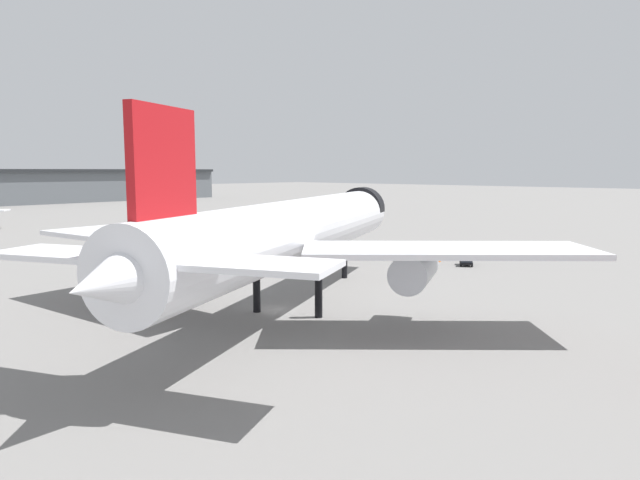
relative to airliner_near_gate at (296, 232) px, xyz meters
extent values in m
plane|color=slate|center=(-1.91, 1.41, -8.01)|extent=(900.00, 900.00, 0.00)
cylinder|color=white|center=(0.31, 0.14, 0.14)|extent=(52.69, 28.45, 6.27)
cone|color=white|center=(25.35, 11.51, 0.14)|extent=(8.81, 8.44, 6.14)
cone|color=white|center=(-24.74, -11.23, 0.14)|extent=(9.88, 8.79, 5.95)
cylinder|color=black|center=(24.21, 10.99, 0.61)|extent=(5.18, 6.93, 6.33)
cube|color=white|center=(-9.99, 12.50, -0.65)|extent=(11.52, 25.59, 0.50)
cylinder|color=#B7BAC1|center=(-7.56, 10.34, -2.71)|extent=(8.44, 6.32, 3.45)
cube|color=white|center=(2.84, -15.75, -0.65)|extent=(23.20, 24.21, 0.50)
cylinder|color=#B7BAC1|center=(2.81, -12.50, -2.71)|extent=(8.44, 6.32, 3.45)
cube|color=red|center=(-20.73, -9.41, 5.15)|extent=(6.27, 3.30, 10.02)
cube|color=white|center=(-24.43, -3.93, 0.76)|extent=(8.60, 11.06, 0.38)
cube|color=white|center=(-19.04, -15.80, 0.76)|extent=(8.60, 11.06, 0.38)
cylinder|color=black|center=(16.34, 7.42, -5.50)|extent=(0.75, 0.75, 5.01)
cylinder|color=black|center=(-3.56, 2.00, -5.50)|extent=(0.75, 0.75, 5.01)
cylinder|color=black|center=(-0.84, -3.99, -5.50)|extent=(0.75, 0.75, 5.01)
cube|color=slate|center=(47.52, 219.02, -1.24)|extent=(186.99, 33.42, 13.53)
cube|color=#232628|center=(47.52, 219.02, 6.13)|extent=(187.06, 36.31, 1.20)
cube|color=black|center=(36.34, 0.50, -7.51)|extent=(3.57, 3.00, 0.30)
cube|color=#232833|center=(37.16, 0.99, -6.76)|extent=(1.91, 2.03, 1.20)
cube|color=#1E2D38|center=(37.66, 1.28, -6.52)|extent=(0.75, 1.20, 0.60)
cube|color=#232833|center=(35.84, 0.21, -6.91)|extent=(2.47, 2.35, 0.90)
cylinder|color=black|center=(36.90, 1.76, -7.66)|extent=(0.75, 0.60, 0.70)
cylinder|color=black|center=(37.71, 0.38, -7.66)|extent=(0.75, 0.60, 0.70)
cylinder|color=black|center=(34.96, 0.62, -7.66)|extent=(0.75, 0.60, 0.70)
cylinder|color=black|center=(35.77, -0.76, -7.66)|extent=(0.75, 0.60, 0.70)
cone|color=#F2600C|center=(36.58, 5.33, -7.66)|extent=(0.55, 0.55, 0.69)
camera|label=1|loc=(-40.09, -40.87, 6.20)|focal=31.88mm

